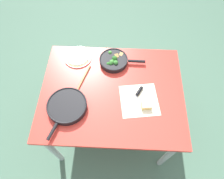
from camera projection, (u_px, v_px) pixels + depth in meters
ground_plane at (112, 125)px, 2.22m from camera, size 14.00×14.00×0.00m
dining_table_red at (112, 96)px, 1.64m from camera, size 1.11×0.88×0.76m
skillet_broccoli at (115, 60)px, 1.67m from camera, size 0.38×0.24×0.07m
skillet_eggs at (67, 106)px, 1.46m from camera, size 0.29×0.41×0.05m
wooden_spoon at (77, 90)px, 1.55m from camera, size 0.15×0.39×0.02m
parchment_sheet at (139, 100)px, 1.51m from camera, size 0.32×0.31×0.00m
grater_knife at (137, 95)px, 1.53m from camera, size 0.14×0.23×0.02m
cheese_block at (146, 106)px, 1.47m from camera, size 0.08×0.06×0.04m
dinner_plate_stack at (78, 56)px, 1.71m from camera, size 0.24×0.24×0.03m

